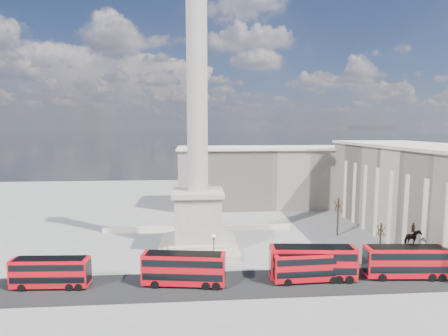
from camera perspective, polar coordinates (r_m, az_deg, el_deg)
name	(u,v)px	position (r m, az deg, el deg)	size (l,w,h in m)	color
ground	(199,259)	(60.76, -4.18, -14.58)	(180.00, 180.00, 0.00)	gray
asphalt_road	(234,284)	(51.81, 1.71, -18.44)	(120.00, 9.00, 0.01)	black
nelsons_column	(198,179)	(62.33, -4.30, -1.74)	(14.00, 14.00, 49.85)	#B5AB97
balustrade_wall	(198,228)	(75.75, -4.23, -9.82)	(40.00, 0.60, 1.10)	beige
building_east	(420,190)	(81.44, 29.32, -3.17)	(19.00, 46.00, 18.60)	#B5A995
building_northeast	(268,176)	(99.66, 7.27, -1.31)	(51.00, 17.00, 16.60)	#B5A995
red_bus_a	(184,269)	(50.80, -6.49, -16.00)	(11.75, 4.17, 4.66)	red
red_bus_b	(311,266)	(53.19, 13.95, -15.28)	(10.82, 2.86, 4.36)	red
red_bus_c	(313,262)	(53.70, 14.36, -14.70)	(12.50, 3.95, 4.98)	red
red_bus_d	(406,261)	(59.11, 27.58, -13.37)	(11.90, 3.58, 4.76)	red
red_bus_e	(51,272)	(55.33, -26.39, -14.99)	(10.52, 2.97, 4.22)	red
victorian_lamp	(214,251)	(54.06, -1.67, -13.32)	(0.51, 0.51, 5.98)	black
equestrian_statue	(411,254)	(62.57, 28.28, -12.25)	(3.53, 2.65, 7.48)	beige
bare_tree_mid	(381,229)	(65.27, 24.23, -9.11)	(1.65, 1.65, 6.24)	#332319
bare_tree_far	(338,204)	(74.80, 18.16, -5.66)	(2.01, 2.01, 8.22)	#332319
pedestrian_walking	(305,267)	(56.81, 13.09, -15.40)	(0.59, 0.39, 1.62)	#29242A
pedestrian_standing	(330,257)	(61.54, 16.96, -13.74)	(0.82, 0.64, 1.69)	#29242A
pedestrian_crossing	(223,264)	(56.51, -0.20, -15.39)	(0.91, 0.38, 1.55)	#29242A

